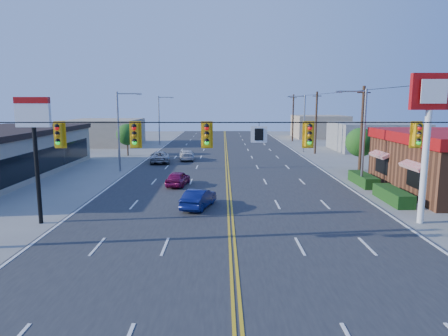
{
  "coord_description": "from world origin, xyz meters",
  "views": [
    {
      "loc": [
        -0.47,
        -18.32,
        6.88
      ],
      "look_at": [
        -0.38,
        10.33,
        2.2
      ],
      "focal_mm": 32.0,
      "sensor_mm": 36.0,
      "label": 1
    }
  ],
  "objects_px": {
    "kfc_pylon": "(428,118)",
    "car_blue": "(199,199)",
    "pizza_hut_sign": "(34,134)",
    "signal_span": "(230,147)",
    "car_magenta": "(178,179)",
    "car_silver": "(160,157)",
    "car_white": "(187,155)"
  },
  "relations": [
    {
      "from": "kfc_pylon",
      "to": "car_silver",
      "type": "bearing_deg",
      "value": 128.68
    },
    {
      "from": "pizza_hut_sign",
      "to": "car_blue",
      "type": "bearing_deg",
      "value": 19.89
    },
    {
      "from": "pizza_hut_sign",
      "to": "car_silver",
      "type": "xyz_separation_m",
      "value": [
        3.24,
        23.43,
        -4.52
      ]
    },
    {
      "from": "pizza_hut_sign",
      "to": "car_white",
      "type": "distance_m",
      "value": 26.72
    },
    {
      "from": "signal_span",
      "to": "kfc_pylon",
      "type": "bearing_deg",
      "value": 19.78
    },
    {
      "from": "pizza_hut_sign",
      "to": "car_white",
      "type": "height_order",
      "value": "pizza_hut_sign"
    },
    {
      "from": "kfc_pylon",
      "to": "car_blue",
      "type": "relative_size",
      "value": 2.24
    },
    {
      "from": "signal_span",
      "to": "car_magenta",
      "type": "xyz_separation_m",
      "value": [
        -4.09,
        14.37,
        -4.27
      ]
    },
    {
      "from": "signal_span",
      "to": "car_blue",
      "type": "distance_m",
      "value": 8.62
    },
    {
      "from": "kfc_pylon",
      "to": "car_blue",
      "type": "height_order",
      "value": "kfc_pylon"
    },
    {
      "from": "car_magenta",
      "to": "car_white",
      "type": "height_order",
      "value": "same"
    },
    {
      "from": "kfc_pylon",
      "to": "car_white",
      "type": "relative_size",
      "value": 2.0
    },
    {
      "from": "car_silver",
      "to": "car_blue",
      "type": "bearing_deg",
      "value": 97.12
    },
    {
      "from": "car_white",
      "to": "car_silver",
      "type": "bearing_deg",
      "value": 30.24
    },
    {
      "from": "car_magenta",
      "to": "car_silver",
      "type": "relative_size",
      "value": 0.76
    },
    {
      "from": "car_magenta",
      "to": "car_blue",
      "type": "relative_size",
      "value": 0.95
    },
    {
      "from": "pizza_hut_sign",
      "to": "car_blue",
      "type": "height_order",
      "value": "pizza_hut_sign"
    },
    {
      "from": "car_white",
      "to": "car_silver",
      "type": "distance_m",
      "value": 3.65
    },
    {
      "from": "signal_span",
      "to": "car_silver",
      "type": "relative_size",
      "value": 5.13
    },
    {
      "from": "pizza_hut_sign",
      "to": "car_silver",
      "type": "bearing_deg",
      "value": 82.13
    },
    {
      "from": "signal_span",
      "to": "car_magenta",
      "type": "bearing_deg",
      "value": 105.89
    },
    {
      "from": "pizza_hut_sign",
      "to": "car_magenta",
      "type": "height_order",
      "value": "pizza_hut_sign"
    },
    {
      "from": "car_blue",
      "to": "car_white",
      "type": "xyz_separation_m",
      "value": [
        -2.77,
        22.36,
        -0.01
      ]
    },
    {
      "from": "car_blue",
      "to": "pizza_hut_sign",
      "type": "bearing_deg",
      "value": 35.48
    },
    {
      "from": "car_silver",
      "to": "pizza_hut_sign",
      "type": "bearing_deg",
      "value": 73.46
    },
    {
      "from": "kfc_pylon",
      "to": "car_silver",
      "type": "height_order",
      "value": "kfc_pylon"
    },
    {
      "from": "pizza_hut_sign",
      "to": "car_white",
      "type": "relative_size",
      "value": 1.61
    },
    {
      "from": "kfc_pylon",
      "to": "car_blue",
      "type": "bearing_deg",
      "value": 166.07
    },
    {
      "from": "car_magenta",
      "to": "kfc_pylon",
      "type": "bearing_deg",
      "value": 154.26
    },
    {
      "from": "signal_span",
      "to": "car_white",
      "type": "distance_m",
      "value": 30.27
    },
    {
      "from": "kfc_pylon",
      "to": "car_white",
      "type": "height_order",
      "value": "kfc_pylon"
    },
    {
      "from": "signal_span",
      "to": "car_silver",
      "type": "bearing_deg",
      "value": 105.57
    }
  ]
}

